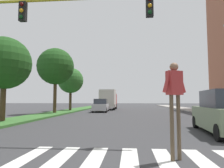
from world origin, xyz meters
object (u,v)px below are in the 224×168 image
at_px(tree_distant, 71,81).
at_px(traffic_light_gantry, 22,29).
at_px(tree_mid, 4,63).
at_px(sedan_midblock, 101,106).
at_px(truck_box_delivery, 109,99).
at_px(tree_far, 56,67).
at_px(pedestrian_performer, 175,94).

relative_size(tree_distant, traffic_light_gantry, 0.63).
distance_m(tree_mid, tree_distant, 14.81).
relative_size(tree_mid, tree_distant, 0.96).
height_order(tree_distant, sedan_midblock, tree_distant).
height_order(traffic_light_gantry, truck_box_delivery, traffic_light_gantry).
distance_m(tree_far, tree_distant, 6.03).
xyz_separation_m(tree_distant, truck_box_delivery, (4.80, 5.10, -2.60)).
height_order(tree_far, sedan_midblock, tree_far).
distance_m(tree_far, traffic_light_gantry, 14.73).
distance_m(traffic_light_gantry, sedan_midblock, 18.96).
bearing_deg(tree_far, truck_box_delivery, 66.60).
height_order(tree_distant, pedestrian_performer, tree_distant).
bearing_deg(sedan_midblock, tree_distant, 161.29).
distance_m(tree_far, sedan_midblock, 7.71).
distance_m(tree_far, truck_box_delivery, 12.57).
bearing_deg(tree_mid, truck_box_delivery, 75.81).
relative_size(tree_far, truck_box_delivery, 1.15).
relative_size(tree_distant, truck_box_delivery, 0.95).
bearing_deg(tree_distant, truck_box_delivery, 46.72).
xyz_separation_m(tree_far, traffic_light_gantry, (3.90, -14.18, -0.85)).
bearing_deg(sedan_midblock, tree_far, -135.27).
bearing_deg(traffic_light_gantry, truck_box_delivery, 88.00).
bearing_deg(tree_mid, pedestrian_performer, -38.43).
height_order(tree_far, truck_box_delivery, tree_far).
distance_m(traffic_light_gantry, truck_box_delivery, 25.40).
bearing_deg(tree_far, traffic_light_gantry, -74.63).
distance_m(tree_distant, truck_box_delivery, 7.47).
height_order(tree_far, pedestrian_performer, tree_far).
bearing_deg(truck_box_delivery, tree_far, -113.40).
bearing_deg(pedestrian_performer, tree_mid, 141.57).
distance_m(pedestrian_performer, sedan_midblock, 21.50).
bearing_deg(tree_mid, traffic_light_gantry, -52.07).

